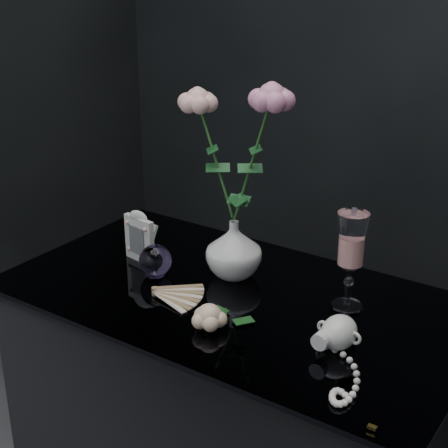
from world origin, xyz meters
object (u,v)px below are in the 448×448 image
Objects in this scene: wine_glass at (350,261)px; paperweight at (155,261)px; pearl_jar at (339,331)px; loose_rose at (209,317)px; vase at (234,249)px; picture_frame at (139,236)px.

paperweight is at bearing -165.45° from wine_glass.
paperweight is 0.32× the size of pearl_jar.
loose_rose is 0.26m from pearl_jar.
vase is 0.24m from picture_frame.
loose_rose is at bearing -158.31° from pearl_jar.
vase is at bearing 159.69° from pearl_jar.
picture_frame is at bearing 174.54° from pearl_jar.
vase reaches higher than picture_frame.
wine_glass is 0.53m from picture_frame.
loose_rose is (0.25, -0.13, -0.01)m from paperweight.
picture_frame is 1.71× the size of paperweight.
loose_rose is at bearing -68.16° from vase.
paperweight is at bearing -145.73° from vase.
paperweight reaches higher than loose_rose.
wine_glass reaches higher than loose_rose.
pearl_jar is (0.58, -0.08, -0.03)m from picture_frame.
paperweight is at bearing -17.38° from picture_frame.
picture_frame is (-0.24, -0.06, -0.00)m from vase.
wine_glass is 1.37× the size of loose_rose.
wine_glass is 0.46m from paperweight.
paperweight is (-0.15, -0.10, -0.03)m from vase.
wine_glass is (0.29, 0.01, 0.04)m from vase.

